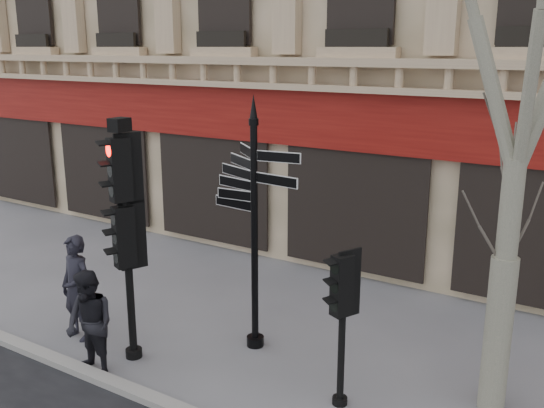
{
  "coord_description": "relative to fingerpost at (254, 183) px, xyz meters",
  "views": [
    {
      "loc": [
        5.46,
        -7.22,
        5.16
      ],
      "look_at": [
        0.52,
        0.6,
        2.76
      ],
      "focal_mm": 40.0,
      "sensor_mm": 36.0,
      "label": 1
    }
  ],
  "objects": [
    {
      "name": "ground",
      "position": [
        0.03,
        -0.92,
        -2.98
      ],
      "size": [
        80.0,
        80.0,
        0.0
      ],
      "primitive_type": "plane",
      "color": "#5D5D62",
      "rests_on": "ground"
    },
    {
      "name": "kerb",
      "position": [
        0.03,
        -2.32,
        -2.92
      ],
      "size": [
        80.0,
        0.25,
        0.12
      ],
      "primitive_type": "cube",
      "color": "gray",
      "rests_on": "ground"
    },
    {
      "name": "fingerpost",
      "position": [
        0.0,
        0.0,
        0.0
      ],
      "size": [
        2.29,
        2.29,
        4.43
      ],
      "rotation": [
        0.0,
        0.0,
        -0.27
      ],
      "color": "black",
      "rests_on": "ground"
    },
    {
      "name": "traffic_signal_main",
      "position": [
        -1.54,
        -1.45,
        -0.39
      ],
      "size": [
        0.54,
        0.47,
        4.1
      ],
      "rotation": [
        0.0,
        0.0,
        -0.4
      ],
      "color": "black",
      "rests_on": "ground"
    },
    {
      "name": "traffic_signal_secondary",
      "position": [
        2.08,
        -0.84,
        -1.33
      ],
      "size": [
        0.48,
        0.42,
        2.36
      ],
      "rotation": [
        0.0,
        0.0,
        -0.43
      ],
      "color": "black",
      "rests_on": "ground"
    },
    {
      "name": "pedestrian_a",
      "position": [
        -2.89,
        -1.45,
        -2.01
      ],
      "size": [
        0.74,
        0.52,
        1.94
      ],
      "primitive_type": "imported",
      "rotation": [
        0.0,
        0.0,
        -0.08
      ],
      "color": "black",
      "rests_on": "ground"
    },
    {
      "name": "pedestrian_b",
      "position": [
        -1.68,
        -2.22,
        -2.09
      ],
      "size": [
        0.92,
        0.75,
        1.77
      ],
      "primitive_type": "imported",
      "rotation": [
        0.0,
        0.0,
        -0.1
      ],
      "color": "black",
      "rests_on": "ground"
    }
  ]
}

